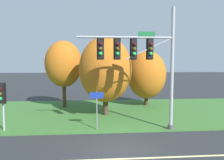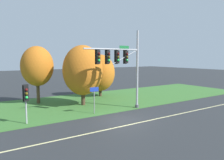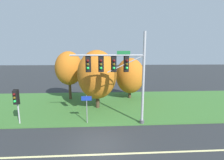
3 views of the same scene
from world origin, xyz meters
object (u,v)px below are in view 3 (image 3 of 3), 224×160
traffic_signal_mast (120,70)px  tree_left_of_mast (97,75)px  pedestrian_signal_near_kerb (16,99)px  tree_nearest_road (69,68)px  route_sign_post (87,105)px  tree_behind_signpost (130,76)px

traffic_signal_mast → tree_left_of_mast: 4.86m
traffic_signal_mast → tree_left_of_mast: bearing=116.4°
traffic_signal_mast → pedestrian_signal_near_kerb: size_ratio=2.53×
tree_nearest_road → tree_left_of_mast: bearing=-42.6°
pedestrian_signal_near_kerb → route_sign_post: 6.02m
pedestrian_signal_near_kerb → tree_behind_signpost: (11.14, 7.58, 0.88)m
route_sign_post → tree_nearest_road: bearing=112.4°
tree_behind_signpost → tree_nearest_road: bearing=-179.3°
pedestrian_signal_near_kerb → tree_left_of_mast: 7.96m
tree_behind_signpost → route_sign_post: bearing=-124.0°
traffic_signal_mast → route_sign_post: 4.25m
traffic_signal_mast → pedestrian_signal_near_kerb: (-8.90, 0.39, -2.48)m
route_sign_post → tree_left_of_mast: bearing=78.8°
traffic_signal_mast → tree_nearest_road: bearing=127.4°
tree_nearest_road → tree_behind_signpost: 8.33m
pedestrian_signal_near_kerb → tree_left_of_mast: tree_left_of_mast is taller
pedestrian_signal_near_kerb → tree_behind_signpost: bearing=34.2°
route_sign_post → tree_left_of_mast: (0.78, 3.95, 2.15)m
tree_nearest_road → tree_left_of_mast: tree_left_of_mast is taller
tree_left_of_mast → traffic_signal_mast: bearing=-63.6°
tree_behind_signpost → traffic_signal_mast: bearing=-105.7°
traffic_signal_mast → tree_left_of_mast: (-2.12, 4.27, -0.94)m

